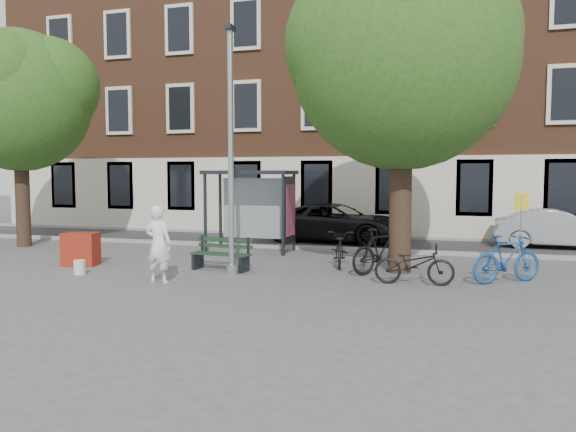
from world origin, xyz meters
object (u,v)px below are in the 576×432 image
(bus_shelter, at_px, (263,192))
(car_dark, at_px, (337,223))
(bench, at_px, (221,256))
(bike_a, at_px, (414,264))
(painter, at_px, (158,244))
(bike_b, at_px, (507,259))
(car_silver, at_px, (557,229))
(red_stand, at_px, (81,249))
(notice_sign, at_px, (521,213))
(lamppost, at_px, (231,163))
(bike_c, at_px, (340,248))
(bike_d, at_px, (381,251))

(bus_shelter, xyz_separation_m, car_dark, (1.77, 3.27, -1.21))
(bench, height_order, bike_a, bike_a)
(painter, height_order, bike_b, painter)
(painter, distance_m, car_dark, 9.17)
(car_dark, relative_size, car_silver, 1.28)
(bike_b, bearing_deg, red_stand, 57.90)
(notice_sign, bearing_deg, car_dark, 141.34)
(lamppost, bearing_deg, bike_c, 40.64)
(bench, distance_m, notice_sign, 7.94)
(painter, xyz_separation_m, bike_d, (4.76, 2.70, -0.32))
(painter, relative_size, red_stand, 2.00)
(car_dark, bearing_deg, bike_c, -160.77)
(bus_shelter, height_order, bike_b, bus_shelter)
(bike_a, relative_size, bike_d, 0.92)
(car_dark, bearing_deg, red_stand, 148.71)
(bike_a, xyz_separation_m, bike_c, (-2.11, 2.05, 0.04))
(painter, height_order, bike_d, painter)
(bike_a, distance_m, bike_d, 1.54)
(bench, relative_size, red_stand, 1.83)
(bus_shelter, distance_m, bike_b, 7.96)
(notice_sign, bearing_deg, bike_b, -104.54)
(bike_c, relative_size, bike_d, 0.99)
(bike_c, bearing_deg, bike_a, -55.25)
(bike_a, bearing_deg, bike_d, 32.15)
(bike_b, distance_m, car_dark, 8.48)
(car_dark, xyz_separation_m, notice_sign, (5.84, -4.50, 0.77))
(car_silver, xyz_separation_m, red_stand, (-13.16, -7.65, -0.21))
(bench, height_order, bike_c, bike_c)
(bus_shelter, relative_size, bike_c, 1.49)
(bus_shelter, distance_m, painter, 5.72)
(bike_b, bearing_deg, bike_c, 37.64)
(bench, height_order, bike_b, bike_b)
(bike_d, distance_m, car_dark, 6.61)
(notice_sign, bearing_deg, bus_shelter, 169.72)
(lamppost, bearing_deg, bus_shelter, 98.43)
(lamppost, xyz_separation_m, bike_a, (4.47, -0.03, -2.32))
(bus_shelter, height_order, bench, bus_shelter)
(bike_b, bearing_deg, car_silver, -52.93)
(bike_c, bearing_deg, lamppost, -150.47)
(bus_shelter, xyz_separation_m, car_silver, (9.26, 3.63, -1.26))
(bus_shelter, relative_size, bike_b, 1.52)
(car_dark, height_order, red_stand, car_dark)
(bus_shelter, relative_size, car_dark, 0.56)
(bench, relative_size, bike_c, 0.86)
(painter, distance_m, bench, 2.17)
(lamppost, xyz_separation_m, car_silver, (8.66, 7.74, -2.12))
(lamppost, relative_size, notice_sign, 3.03)
(bike_c, relative_size, red_stand, 2.13)
(bike_a, xyz_separation_m, bike_b, (2.03, 0.81, 0.10))
(red_stand, bearing_deg, bike_c, 15.72)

